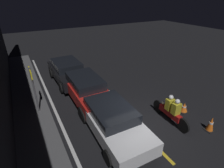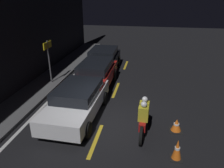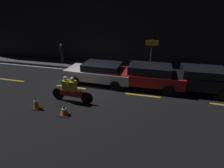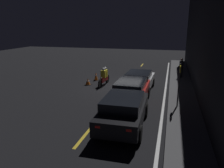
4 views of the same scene
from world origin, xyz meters
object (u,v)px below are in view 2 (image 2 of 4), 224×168
object	(u,v)px
taxi_red	(95,75)
van_black	(103,59)
traffic_cone_near	(177,150)
shop_sign	(48,54)
sedan_white	(77,101)
traffic_cone_mid	(176,125)
motorcycle	(144,117)

from	to	relation	value
taxi_red	van_black	distance (m)	3.00
traffic_cone_near	shop_sign	bearing A→B (deg)	52.35
sedan_white	shop_sign	distance (m)	4.19
van_black	traffic_cone_mid	xyz separation A→B (m)	(-6.41, -4.27, -0.55)
sedan_white	van_black	bearing A→B (deg)	-176.63
taxi_red	sedan_white	bearing A→B (deg)	0.31
taxi_red	shop_sign	world-z (taller)	shop_sign
sedan_white	van_black	world-z (taller)	van_black
sedan_white	taxi_red	world-z (taller)	taxi_red
taxi_red	shop_sign	size ratio (longest dim) A/B	1.88
van_black	traffic_cone_near	size ratio (longest dim) A/B	5.97
sedan_white	traffic_cone_mid	bearing A→B (deg)	85.63
shop_sign	traffic_cone_near	bearing A→B (deg)	-127.65
traffic_cone_mid	shop_sign	xyz separation A→B (m)	(3.49, 6.69, 1.58)
motorcycle	sedan_white	bearing A→B (deg)	78.73
taxi_red	motorcycle	world-z (taller)	taxi_red
taxi_red	traffic_cone_mid	bearing A→B (deg)	50.28
van_black	sedan_white	bearing A→B (deg)	0.61
motorcycle	shop_sign	distance (m)	6.71
motorcycle	traffic_cone_near	xyz separation A→B (m)	(-1.32, -1.13, -0.30)
traffic_cone_near	van_black	bearing A→B (deg)	27.42
traffic_cone_near	shop_sign	world-z (taller)	shop_sign
taxi_red	traffic_cone_near	size ratio (longest dim) A/B	6.27
van_black	motorcycle	size ratio (longest dim) A/B	1.83
motorcycle	shop_sign	bearing A→B (deg)	57.68
van_black	shop_sign	world-z (taller)	shop_sign
sedan_white	shop_sign	xyz separation A→B (m)	(3.07, 2.62, 1.10)
van_black	motorcycle	world-z (taller)	van_black
traffic_cone_near	sedan_white	bearing A→B (deg)	63.18
taxi_red	van_black	size ratio (longest dim) A/B	1.05
sedan_white	shop_sign	world-z (taller)	shop_sign
taxi_red	motorcycle	xyz separation A→B (m)	(-3.68, -2.81, -0.13)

